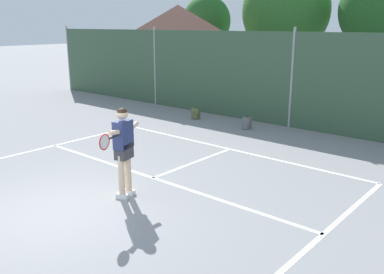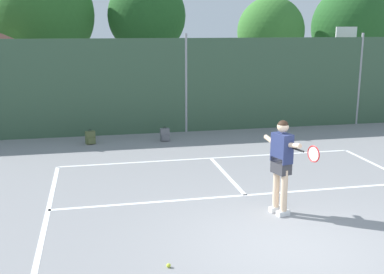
% 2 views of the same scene
% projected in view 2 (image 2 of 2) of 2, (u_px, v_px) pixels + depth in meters
% --- Properties ---
extents(ground_plane, '(120.00, 120.00, 0.00)m').
position_uv_depth(ground_plane, '(292.00, 246.00, 7.86)').
color(ground_plane, gray).
extents(court_markings, '(8.30, 11.10, 0.01)m').
position_uv_depth(court_markings, '(277.00, 230.00, 8.48)').
color(court_markings, white).
rests_on(court_markings, ground).
extents(chainlink_fence, '(26.09, 0.09, 3.34)m').
position_uv_depth(chainlink_fence, '(186.00, 86.00, 16.07)').
color(chainlink_fence, '#38563D').
rests_on(chainlink_fence, ground).
extents(basketball_hoop, '(0.90, 0.67, 3.55)m').
position_uv_depth(basketball_hoop, '(344.00, 58.00, 19.16)').
color(basketball_hoop, '#9E9EA3').
rests_on(basketball_hoop, ground).
extents(treeline_backdrop, '(26.19, 4.49, 6.62)m').
position_uv_depth(treeline_backdrop, '(168.00, 22.00, 24.46)').
color(treeline_backdrop, brown).
rests_on(treeline_backdrop, ground).
extents(tennis_player, '(0.54, 1.37, 1.85)m').
position_uv_depth(tennis_player, '(282.00, 159.00, 8.97)').
color(tennis_player, silver).
rests_on(tennis_player, ground).
extents(tennis_ball, '(0.07, 0.07, 0.07)m').
position_uv_depth(tennis_ball, '(169.00, 265.00, 7.15)').
color(tennis_ball, '#CCE033').
rests_on(tennis_ball, ground).
extents(backpack_olive, '(0.32, 0.30, 0.46)m').
position_uv_depth(backpack_olive, '(90.00, 138.00, 14.65)').
color(backpack_olive, '#566038').
rests_on(backpack_olive, ground).
extents(backpack_grey, '(0.29, 0.25, 0.46)m').
position_uv_depth(backpack_grey, '(165.00, 135.00, 15.04)').
color(backpack_grey, slate).
rests_on(backpack_grey, ground).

